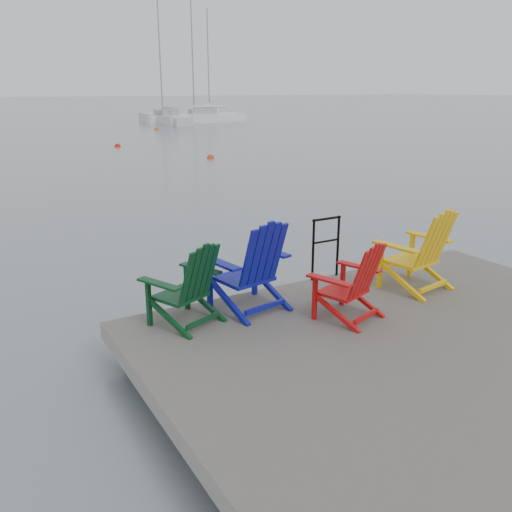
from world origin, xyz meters
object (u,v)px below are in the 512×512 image
buoy_a (210,158)px  chair_blue (252,265)px  sailboat_near (165,119)px  handrail (326,242)px  sailboat_far (199,119)px  chair_red (352,281)px  buoy_c (118,147)px  chair_yellow (420,249)px  sailboat_mid (209,115)px  chair_green (188,283)px  buoy_d (157,130)px

buoy_a → chair_blue: bearing=-113.8°
sailboat_near → handrail: bearing=-108.2°
sailboat_far → chair_blue: bearing=161.8°
chair_red → buoy_c: size_ratio=2.72×
buoy_a → handrail: bearing=-110.1°
chair_red → sailboat_near: 45.56m
chair_yellow → sailboat_mid: (19.39, 47.85, -0.71)m
sailboat_near → sailboat_far: sailboat_near is taller
chair_green → buoy_a: 19.57m
chair_red → buoy_d: size_ratio=2.55×
chair_blue → sailboat_mid: (21.71, 47.35, -0.73)m
sailboat_near → buoy_d: bearing=-116.1°
chair_red → buoy_a: (6.84, 18.39, -0.98)m
buoy_a → buoy_c: bearing=107.5°
buoy_a → buoy_c: 7.56m
chair_red → sailboat_far: sailboat_far is taller
sailboat_mid → chair_red: bearing=-84.3°
chair_green → chair_blue: chair_blue is taller
chair_green → buoy_d: chair_green is taller
sailboat_near → buoy_c: 20.12m
sailboat_near → sailboat_mid: 8.30m
chair_green → buoy_a: (8.58, 17.56, -1.00)m
handrail → chair_blue: chair_blue is taller
chair_blue → sailboat_near: sailboat_near is taller
sailboat_mid → buoy_a: bearing=-86.1°
sailboat_near → buoy_c: bearing=-118.6°
handrail → sailboat_near: size_ratio=0.08×
sailboat_far → buoy_c: 21.38m
chair_green → buoy_c: (6.31, 24.77, -1.00)m
sailboat_far → sailboat_mid: bearing=-28.6°
chair_red → buoy_d: bearing=54.6°
chair_red → sailboat_mid: 52.49m
chair_red → buoy_a: 19.64m
chair_blue → sailboat_far: 45.74m
chair_green → sailboat_near: bearing=46.8°
chair_yellow → sailboat_far: 45.35m
chair_red → sailboat_far: 46.16m
chair_red → buoy_a: size_ratio=2.76×
sailboat_near → sailboat_far: 3.19m
sailboat_near → sailboat_mid: size_ratio=1.03×
chair_green → chair_blue: size_ratio=0.86×
handrail → buoy_d: handrail is taller
sailboat_near → buoy_d: sailboat_near is taller
chair_yellow → buoy_a: 18.89m
chair_blue → buoy_c: bearing=67.5°
handrail → chair_green: 2.40m
sailboat_mid → buoy_a: (-13.98, -29.79, -0.36)m
chair_red → chair_yellow: size_ratio=0.85×
sailboat_mid → buoy_c: (-16.24, -22.58, -0.36)m
chair_green → chair_red: chair_green is taller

